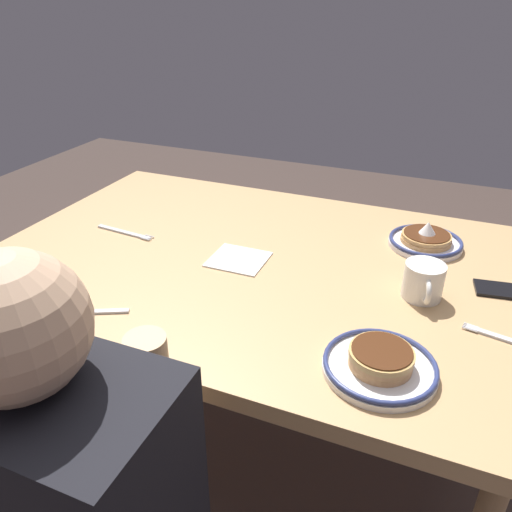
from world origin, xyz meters
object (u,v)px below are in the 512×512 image
cell_phone (506,291)px  paper_napkin (238,259)px  plate_center_pancakes (380,364)px  fork_far (508,340)px  coffee_mug (424,281)px  fork_near (125,232)px  plate_near_main (426,240)px  tea_spoon (73,312)px

cell_phone → paper_napkin: size_ratio=0.96×
plate_center_pancakes → paper_napkin: (0.44, -0.30, -0.02)m
plate_center_pancakes → cell_phone: bearing=-119.9°
plate_center_pancakes → fork_far: size_ratio=1.21×
coffee_mug → paper_napkin: bearing=0.0°
plate_center_pancakes → fork_near: plate_center_pancakes is taller
plate_near_main → fork_near: plate_near_main is taller
fork_near → cell_phone: bearing=-175.6°
fork_near → fork_far: bearing=173.2°
cell_phone → tea_spoon: bearing=19.2°
coffee_mug → fork_near: size_ratio=0.61×
cell_phone → tea_spoon: (0.91, 0.48, 0.00)m
fork_far → plate_near_main: bearing=-61.6°
paper_napkin → tea_spoon: tea_spoon is taller
paper_napkin → fork_far: fork_far is taller
paper_napkin → fork_near: (0.39, -0.02, 0.00)m
cell_phone → tea_spoon: 1.03m
plate_center_pancakes → cell_phone: size_ratio=1.54×
coffee_mug → tea_spoon: coffee_mug is taller
tea_spoon → fork_near: bearing=-70.3°
plate_center_pancakes → paper_napkin: bearing=-34.8°
fork_far → tea_spoon: bearing=16.5°
paper_napkin → fork_far: size_ratio=0.81×
cell_phone → fork_near: size_ratio=0.71×
plate_center_pancakes → tea_spoon: size_ratio=1.23×
tea_spoon → cell_phone: bearing=-152.3°
plate_center_pancakes → coffee_mug: coffee_mug is taller
plate_center_pancakes → fork_far: bearing=-139.5°
coffee_mug → plate_near_main: bearing=-85.8°
plate_near_main → paper_napkin: size_ratio=1.38×
fork_near → plate_near_main: bearing=-162.8°
plate_center_pancakes → paper_napkin: size_ratio=1.48×
plate_near_main → tea_spoon: (0.70, 0.66, -0.01)m
plate_center_pancakes → coffee_mug: size_ratio=1.79×
coffee_mug → cell_phone: 0.22m
cell_phone → fork_near: bearing=-4.0°
cell_phone → fork_near: cell_phone is taller
plate_near_main → cell_phone: 0.28m
plate_near_main → paper_napkin: plate_near_main is taller
coffee_mug → fork_far: size_ratio=0.67×
paper_napkin → plate_center_pancakes: bearing=145.2°
coffee_mug → fork_far: (-0.19, 0.11, -0.04)m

